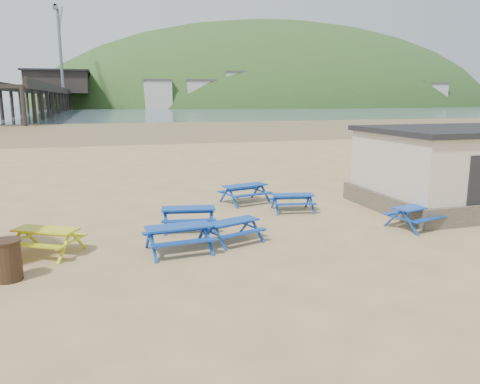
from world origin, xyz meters
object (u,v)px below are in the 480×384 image
object	(u,v)px
amenity_block	(462,168)
litter_bin	(8,260)
picnic_table_blue_b	(245,194)
picnic_table_blue_a	(189,218)
picnic_table_yellow	(47,241)

from	to	relation	value
amenity_block	litter_bin	bearing A→B (deg)	-167.92
picnic_table_blue_b	picnic_table_blue_a	bearing A→B (deg)	-147.64
picnic_table_blue_a	amenity_block	size ratio (longest dim) A/B	0.26
picnic_table_blue_a	picnic_table_blue_b	bearing A→B (deg)	57.33
picnic_table_blue_a	picnic_table_blue_b	distance (m)	4.39
picnic_table_blue_b	amenity_block	xyz separation A→B (m)	(8.08, -3.02, 1.19)
picnic_table_blue_a	litter_bin	xyz separation A→B (m)	(-4.92, -3.18, 0.14)
picnic_table_blue_b	picnic_table_yellow	distance (m)	8.56
picnic_table_blue_a	amenity_block	world-z (taller)	amenity_block
picnic_table_yellow	litter_bin	size ratio (longest dim) A/B	2.21
picnic_table_blue_b	amenity_block	world-z (taller)	amenity_block
picnic_table_blue_b	litter_bin	xyz separation A→B (m)	(-7.87, -6.43, 0.13)
picnic_table_blue_a	litter_bin	distance (m)	5.86
amenity_block	picnic_table_blue_b	bearing A→B (deg)	159.52
picnic_table_blue_b	amenity_block	distance (m)	8.70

